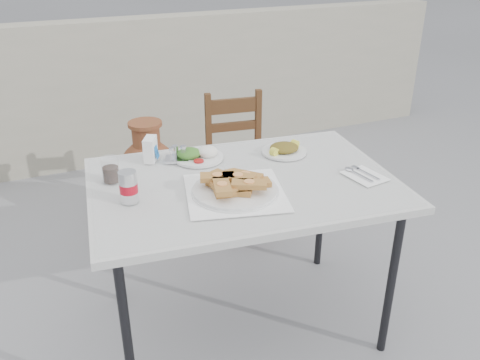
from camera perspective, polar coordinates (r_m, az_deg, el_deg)
name	(u,v)px	position (r m, az deg, el deg)	size (l,w,h in m)	color
ground	(255,333)	(2.69, 1.64, -16.80)	(80.00, 80.00, 0.00)	slate
cafe_table	(243,191)	(2.31, 0.34, -1.25)	(1.46, 1.08, 0.83)	black
pide_plate	(235,185)	(2.15, -0.56, -0.55)	(0.50, 0.50, 0.09)	white
salad_rice_plate	(198,155)	(2.50, -4.74, 2.87)	(0.24, 0.24, 0.06)	silver
salad_chopped_plate	(284,149)	(2.57, 4.98, 3.47)	(0.23, 0.23, 0.05)	silver
soda_can	(129,187)	(2.12, -12.41, -0.74)	(0.08, 0.08, 0.13)	silver
cola_glass	(111,171)	(2.32, -14.32, 0.98)	(0.08, 0.08, 0.11)	white
napkin_holder	(150,149)	(2.49, -10.03, 3.42)	(0.09, 0.11, 0.12)	white
condiment_caddy	(177,155)	(2.48, -7.08, 2.75)	(0.14, 0.12, 0.08)	silver
cutlery_napkin	(362,174)	(2.39, 13.55, 0.60)	(0.17, 0.21, 0.01)	white
chair	(239,161)	(3.35, -0.13, 2.12)	(0.45, 0.45, 0.90)	#3D1F10
terracotta_urn	(150,178)	(3.46, -10.11, 0.25)	(0.42, 0.42, 0.74)	brown
back_wall	(133,90)	(4.53, -11.96, 9.82)	(6.00, 0.25, 1.20)	#9D9683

